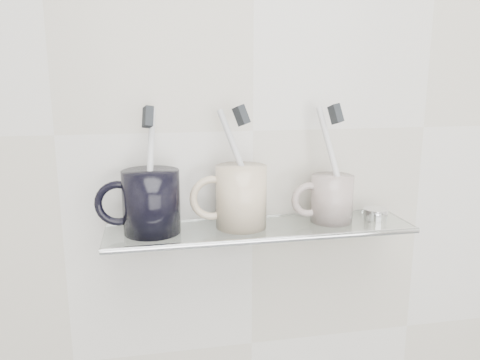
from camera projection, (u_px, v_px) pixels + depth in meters
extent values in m
plane|color=beige|center=(253.00, 131.00, 0.79)|extent=(2.50, 0.00, 2.50)
cube|color=silver|center=(261.00, 229.00, 0.77)|extent=(0.50, 0.12, 0.01)
cylinder|color=silver|center=(269.00, 240.00, 0.71)|extent=(0.50, 0.01, 0.01)
cylinder|color=silver|center=(131.00, 234.00, 0.77)|extent=(0.02, 0.03, 0.02)
cylinder|color=silver|center=(366.00, 219.00, 0.85)|extent=(0.02, 0.03, 0.02)
cylinder|color=black|center=(151.00, 202.00, 0.73)|extent=(0.09, 0.09, 0.10)
torus|color=black|center=(118.00, 203.00, 0.72)|extent=(0.07, 0.01, 0.07)
cylinder|color=white|center=(150.00, 169.00, 0.72)|extent=(0.03, 0.07, 0.19)
cube|color=#202327|center=(148.00, 117.00, 0.70)|extent=(0.02, 0.03, 0.04)
cylinder|color=beige|center=(241.00, 197.00, 0.75)|extent=(0.09, 0.09, 0.10)
torus|color=beige|center=(212.00, 198.00, 0.74)|extent=(0.07, 0.01, 0.07)
cylinder|color=#BEBEBE|center=(241.00, 166.00, 0.74)|extent=(0.08, 0.04, 0.18)
cube|color=#202327|center=(241.00, 115.00, 0.73)|extent=(0.03, 0.03, 0.04)
cylinder|color=silver|center=(332.00, 199.00, 0.79)|extent=(0.08, 0.08, 0.08)
torus|color=silver|center=(309.00, 200.00, 0.78)|extent=(0.06, 0.01, 0.06)
cylinder|color=silver|center=(334.00, 163.00, 0.77)|extent=(0.05, 0.06, 0.18)
cube|color=#202327|center=(336.00, 114.00, 0.76)|extent=(0.02, 0.03, 0.04)
cylinder|color=silver|center=(375.00, 214.00, 0.81)|extent=(0.04, 0.04, 0.02)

